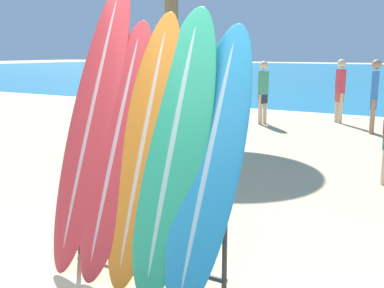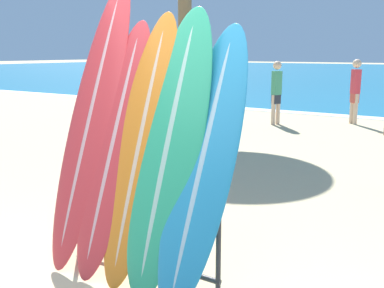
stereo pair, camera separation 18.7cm
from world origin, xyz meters
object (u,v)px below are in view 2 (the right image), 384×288
(surfboard_slot_1, at_px, (114,146))
(surfboard_rack, at_px, (141,215))
(surfboard_slot_2, at_px, (141,146))
(surfboard_slot_3, at_px, (169,148))
(surfboard_slot_0, at_px, (92,119))
(surfboard_slot_4, at_px, (204,162))
(person_mid_beach, at_px, (276,90))
(person_far_left, at_px, (355,89))

(surfboard_slot_1, bearing_deg, surfboard_rack, -4.62)
(surfboard_slot_2, bearing_deg, surfboard_slot_3, 0.43)
(surfboard_slot_0, bearing_deg, surfboard_slot_2, -6.06)
(surfboard_slot_1, xyz_separation_m, surfboard_slot_4, (0.88, -0.00, -0.02))
(person_mid_beach, bearing_deg, surfboard_slot_3, -139.81)
(surfboard_slot_0, bearing_deg, person_far_left, 88.75)
(surfboard_rack, height_order, surfboard_slot_2, surfboard_slot_2)
(surfboard_rack, relative_size, surfboard_slot_1, 0.72)
(surfboard_rack, bearing_deg, surfboard_slot_4, 1.94)
(surfboard_slot_0, bearing_deg, surfboard_slot_1, -12.15)
(surfboard_slot_4, bearing_deg, person_mid_beach, 108.31)
(surfboard_slot_1, relative_size, surfboard_slot_3, 0.96)
(surfboard_rack, xyz_separation_m, surfboard_slot_2, (0.00, 0.03, 0.58))
(surfboard_rack, bearing_deg, surfboard_slot_2, 87.53)
(surfboard_slot_0, distance_m, person_far_left, 9.18)
(surfboard_rack, relative_size, surfboard_slot_3, 0.69)
(surfboard_slot_0, bearing_deg, surfboard_slot_4, -3.37)
(surfboard_slot_2, distance_m, surfboard_slot_4, 0.60)
(person_far_left, bearing_deg, person_mid_beach, 81.98)
(surfboard_slot_3, xyz_separation_m, person_far_left, (-0.68, 9.23, -0.20))
(surfboard_rack, relative_size, person_mid_beach, 0.94)
(surfboard_slot_1, relative_size, person_mid_beach, 1.32)
(surfboard_slot_0, bearing_deg, surfboard_rack, -8.61)
(surfboard_rack, bearing_deg, person_far_left, 92.46)
(surfboard_slot_0, distance_m, surfboard_slot_1, 0.38)
(surfboard_slot_1, distance_m, person_far_left, 9.24)
(person_mid_beach, xyz_separation_m, person_far_left, (1.67, 1.18, 0.02))
(surfboard_rack, xyz_separation_m, surfboard_slot_1, (-0.28, 0.02, 0.56))
(person_mid_beach, height_order, person_far_left, person_far_left)
(surfboard_slot_0, xyz_separation_m, person_mid_beach, (-1.47, 7.99, -0.37))
(surfboard_slot_1, height_order, surfboard_slot_2, surfboard_slot_2)
(person_far_left, bearing_deg, surfboard_slot_3, 141.09)
(surfboard_slot_3, bearing_deg, person_mid_beach, 106.29)
(surfboard_slot_1, distance_m, surfboard_slot_3, 0.57)
(surfboard_slot_2, xyz_separation_m, surfboard_slot_3, (0.28, 0.00, 0.02))
(surfboard_rack, bearing_deg, surfboard_slot_1, 175.38)
(surfboard_slot_4, bearing_deg, surfboard_slot_2, 179.35)
(surfboard_slot_1, bearing_deg, person_mid_beach, 102.50)
(surfboard_slot_0, xyz_separation_m, surfboard_slot_1, (0.31, -0.07, -0.19))
(surfboard_rack, height_order, surfboard_slot_0, surfboard_slot_0)
(surfboard_slot_1, xyz_separation_m, person_far_left, (-0.11, 9.24, -0.16))
(person_far_left, bearing_deg, surfboard_slot_1, 137.59)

